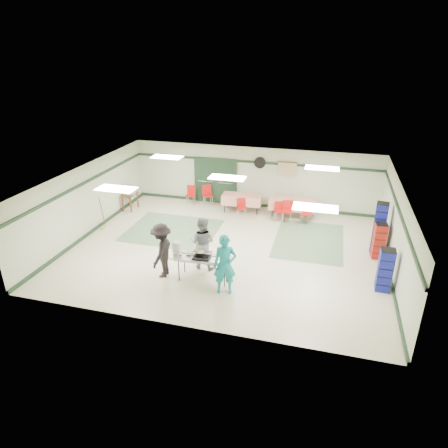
% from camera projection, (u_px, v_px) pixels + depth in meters
% --- Properties ---
extents(floor, '(11.00, 11.00, 0.00)m').
position_uv_depth(floor, '(227.00, 249.00, 14.37)').
color(floor, beige).
rests_on(floor, ground).
extents(ceiling, '(11.00, 11.00, 0.00)m').
position_uv_depth(ceiling, '(227.00, 177.00, 13.27)').
color(ceiling, white).
rests_on(ceiling, wall_back).
extents(wall_back, '(11.00, 0.00, 11.00)m').
position_uv_depth(wall_back, '(253.00, 177.00, 17.79)').
color(wall_back, beige).
rests_on(wall_back, floor).
extents(wall_front, '(11.00, 0.00, 11.00)m').
position_uv_depth(wall_front, '(180.00, 282.00, 9.85)').
color(wall_front, beige).
rests_on(wall_front, floor).
extents(wall_left, '(0.00, 9.00, 9.00)m').
position_uv_depth(wall_left, '(87.00, 200.00, 15.15)').
color(wall_left, beige).
rests_on(wall_left, floor).
extents(wall_right, '(0.00, 9.00, 9.00)m').
position_uv_depth(wall_right, '(396.00, 232.00, 12.50)').
color(wall_right, beige).
rests_on(wall_right, floor).
extents(trim_back, '(11.00, 0.06, 0.10)m').
position_uv_depth(trim_back, '(253.00, 162.00, 17.48)').
color(trim_back, '#1C3321').
rests_on(trim_back, wall_back).
extents(baseboard_back, '(11.00, 0.06, 0.12)m').
position_uv_depth(baseboard_back, '(252.00, 204.00, 18.29)').
color(baseboard_back, '#1C3321').
rests_on(baseboard_back, floor).
extents(trim_left, '(0.06, 9.00, 0.10)m').
position_uv_depth(trim_left, '(85.00, 182.00, 14.85)').
color(trim_left, '#1C3321').
rests_on(trim_left, wall_back).
extents(baseboard_left, '(0.06, 9.00, 0.12)m').
position_uv_depth(baseboard_left, '(93.00, 231.00, 15.66)').
color(baseboard_left, '#1C3321').
rests_on(baseboard_left, floor).
extents(trim_right, '(0.06, 9.00, 0.10)m').
position_uv_depth(trim_right, '(399.00, 211.00, 12.22)').
color(trim_right, '#1C3321').
rests_on(trim_right, wall_back).
extents(baseboard_right, '(0.06, 9.00, 0.12)m').
position_uv_depth(baseboard_right, '(389.00, 268.00, 13.03)').
color(baseboard_right, '#1C3321').
rests_on(baseboard_right, floor).
extents(green_patch_a, '(3.50, 3.00, 0.01)m').
position_uv_depth(green_patch_a, '(173.00, 230.00, 15.85)').
color(green_patch_a, slate).
rests_on(green_patch_a, floor).
extents(green_patch_b, '(2.50, 3.50, 0.01)m').
position_uv_depth(green_patch_b, '(309.00, 240.00, 15.02)').
color(green_patch_b, slate).
rests_on(green_patch_b, floor).
extents(double_door_left, '(0.90, 0.06, 2.10)m').
position_uv_depth(double_door_left, '(206.00, 180.00, 18.39)').
color(double_door_left, gray).
rests_on(double_door_left, floor).
extents(double_door_right, '(0.90, 0.06, 2.10)m').
position_uv_depth(double_door_right, '(226.00, 182.00, 18.16)').
color(double_door_right, gray).
rests_on(double_door_right, floor).
extents(door_frame, '(2.00, 0.03, 2.15)m').
position_uv_depth(door_frame, '(215.00, 181.00, 18.26)').
color(door_frame, '#1C3321').
rests_on(door_frame, floor).
extents(wall_fan, '(0.50, 0.10, 0.50)m').
position_uv_depth(wall_fan, '(260.00, 163.00, 17.38)').
color(wall_fan, black).
rests_on(wall_fan, wall_back).
extents(scroll_banner, '(0.80, 0.02, 0.60)m').
position_uv_depth(scroll_banner, '(287.00, 169.00, 17.17)').
color(scroll_banner, tan).
rests_on(scroll_banner, wall_back).
extents(serving_table, '(1.69, 0.74, 0.76)m').
position_uv_depth(serving_table, '(204.00, 259.00, 12.23)').
color(serving_table, '#A8A8A3').
rests_on(serving_table, floor).
extents(sheet_tray_right, '(0.58, 0.45, 0.02)m').
position_uv_depth(sheet_tray_right, '(219.00, 261.00, 12.02)').
color(sheet_tray_right, silver).
rests_on(sheet_tray_right, serving_table).
extents(sheet_tray_mid, '(0.64, 0.49, 0.02)m').
position_uv_depth(sheet_tray_mid, '(201.00, 254.00, 12.38)').
color(sheet_tray_mid, silver).
rests_on(sheet_tray_mid, serving_table).
extents(sheet_tray_left, '(0.65, 0.50, 0.02)m').
position_uv_depth(sheet_tray_left, '(182.00, 257.00, 12.22)').
color(sheet_tray_left, silver).
rests_on(sheet_tray_left, serving_table).
extents(baking_pan, '(0.53, 0.35, 0.08)m').
position_uv_depth(baking_pan, '(202.00, 257.00, 12.13)').
color(baking_pan, black).
rests_on(baking_pan, serving_table).
extents(foam_box_stack, '(0.23, 0.22, 0.41)m').
position_uv_depth(foam_box_stack, '(177.00, 248.00, 12.35)').
color(foam_box_stack, white).
rests_on(foam_box_stack, serving_table).
extents(volunteer_teal, '(0.76, 0.59, 1.84)m').
position_uv_depth(volunteer_teal, '(225.00, 265.00, 11.49)').
color(volunteer_teal, teal).
rests_on(volunteer_teal, floor).
extents(volunteer_grey, '(0.89, 0.71, 1.78)m').
position_uv_depth(volunteer_grey, '(202.00, 243.00, 12.85)').
color(volunteer_grey, gray).
rests_on(volunteer_grey, floor).
extents(volunteer_dark, '(0.70, 1.17, 1.77)m').
position_uv_depth(volunteer_dark, '(162.00, 250.00, 12.37)').
color(volunteer_dark, black).
rests_on(volunteer_dark, floor).
extents(dining_table_a, '(1.95, 0.92, 0.77)m').
position_uv_depth(dining_table_a, '(292.00, 204.00, 16.94)').
color(dining_table_a, red).
rests_on(dining_table_a, floor).
extents(dining_table_b, '(1.75, 0.87, 0.77)m').
position_uv_depth(dining_table_b, '(242.00, 199.00, 17.47)').
color(dining_table_b, red).
rests_on(dining_table_b, floor).
extents(chair_a, '(0.45, 0.45, 0.89)m').
position_uv_depth(chair_a, '(287.00, 209.00, 16.49)').
color(chair_a, red).
rests_on(chair_a, floor).
extents(chair_b, '(0.48, 0.48, 0.81)m').
position_uv_depth(chair_b, '(279.00, 209.00, 16.58)').
color(chair_b, red).
rests_on(chair_b, floor).
extents(chair_c, '(0.47, 0.47, 0.88)m').
position_uv_depth(chair_c, '(307.00, 211.00, 16.30)').
color(chair_c, red).
rests_on(chair_c, floor).
extents(chair_d, '(0.48, 0.48, 0.80)m').
position_uv_depth(chair_d, '(241.00, 206.00, 16.97)').
color(chair_d, red).
rests_on(chair_d, floor).
extents(chair_loose_a, '(0.58, 0.58, 0.92)m').
position_uv_depth(chair_loose_a, '(207.00, 193.00, 18.22)').
color(chair_loose_a, red).
rests_on(chair_loose_a, floor).
extents(chair_loose_b, '(0.43, 0.43, 0.87)m').
position_uv_depth(chair_loose_b, '(191.00, 193.00, 18.33)').
color(chair_loose_b, red).
rests_on(chair_loose_b, floor).
extents(crate_stack_blue_a, '(0.45, 0.45, 1.83)m').
position_uv_depth(crate_stack_blue_a, '(379.00, 228.00, 13.87)').
color(crate_stack_blue_a, navy).
rests_on(crate_stack_blue_a, floor).
extents(crate_stack_red, '(0.42, 0.42, 1.26)m').
position_uv_depth(crate_stack_red, '(379.00, 241.00, 13.56)').
color(crate_stack_red, '#9F250F').
rests_on(crate_stack_red, floor).
extents(crate_stack_blue_b, '(0.42, 0.42, 1.35)m').
position_uv_depth(crate_stack_blue_b, '(385.00, 270.00, 11.70)').
color(crate_stack_blue_b, navy).
rests_on(crate_stack_blue_b, floor).
extents(printer_table, '(0.52, 0.79, 0.74)m').
position_uv_depth(printer_table, '(130.00, 196.00, 17.65)').
color(printer_table, brown).
rests_on(printer_table, floor).
extents(office_printer, '(0.55, 0.50, 0.38)m').
position_uv_depth(office_printer, '(129.00, 189.00, 17.56)').
color(office_printer, '#B0B1AC').
rests_on(office_printer, printer_table).
extents(broom, '(0.06, 0.22, 1.33)m').
position_uv_depth(broom, '(102.00, 212.00, 15.75)').
color(broom, brown).
rests_on(broom, floor).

